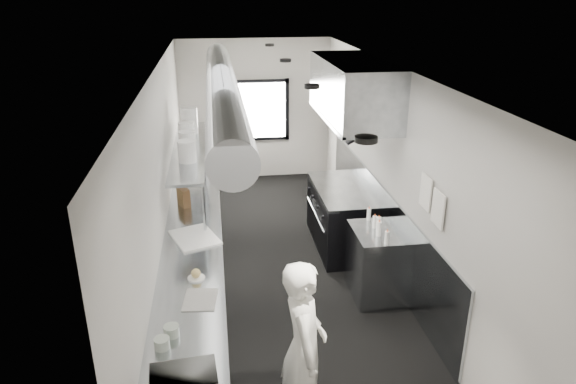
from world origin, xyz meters
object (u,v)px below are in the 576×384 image
object	(u,v)px
small_plate	(196,278)
squeeze_bottle_b	(379,229)
exhaust_hood	(353,90)
deli_tub_b	(162,343)
pass_shelf	(190,150)
squeeze_bottle_e	(369,214)
knife_block	(184,197)
deli_tub_a	(171,331)
plate_stack_c	(187,133)
plate_stack_a	(187,151)
squeeze_bottle_c	(379,224)
plate_stack_d	(189,120)
squeeze_bottle_a	(387,238)
range	(343,217)
line_cook	(304,347)
far_work_table	(200,171)
bottle_station	(378,263)
prep_counter	(195,268)
cutting_board	(195,237)
squeeze_bottle_d	(375,222)

from	to	relation	value
small_plate	squeeze_bottle_b	size ratio (longest dim) A/B	0.97
exhaust_hood	deli_tub_b	xyz separation A→B (m)	(-2.45, -3.30, -1.44)
pass_shelf	squeeze_bottle_e	xyz separation A→B (m)	(2.29, -1.36, -0.55)
knife_block	squeeze_bottle_e	xyz separation A→B (m)	(2.39, -0.82, -0.05)
deli_tub_a	plate_stack_c	distance (m)	3.72
plate_stack_a	plate_stack_c	size ratio (longest dim) A/B	0.87
plate_stack_c	squeeze_bottle_c	distance (m)	3.10
pass_shelf	plate_stack_c	world-z (taller)	plate_stack_c
squeeze_bottle_e	plate_stack_d	bearing A→B (deg)	136.92
plate_stack_c	squeeze_bottle_b	distance (m)	3.15
knife_block	deli_tub_b	bearing A→B (deg)	-115.63
plate_stack_a	squeeze_bottle_a	world-z (taller)	plate_stack_a
deli_tub_a	squeeze_bottle_c	xyz separation A→B (m)	(2.40, 1.75, 0.05)
pass_shelf	squeeze_bottle_b	bearing A→B (deg)	-38.50
deli_tub_b	plate_stack_a	bearing A→B (deg)	86.98
small_plate	knife_block	bearing A→B (deg)	95.91
pass_shelf	knife_block	size ratio (longest dim) A/B	11.70
knife_block	squeeze_bottle_a	xyz separation A→B (m)	(2.41, -1.50, -0.05)
range	line_cook	xyz separation A→B (m)	(-1.19, -3.37, 0.36)
exhaust_hood	squeeze_bottle_b	world-z (taller)	exhaust_hood
plate_stack_a	plate_stack_d	bearing A→B (deg)	90.74
far_work_table	small_plate	size ratio (longest dim) A/B	6.65
bottle_station	prep_counter	bearing A→B (deg)	175.03
line_cook	small_plate	size ratio (longest dim) A/B	9.17
range	bottle_station	distance (m)	1.40
squeeze_bottle_a	squeeze_bottle_e	bearing A→B (deg)	91.61
cutting_board	squeeze_bottle_c	xyz separation A→B (m)	(2.25, -0.13, 0.08)
exhaust_hood	plate_stack_d	bearing A→B (deg)	154.44
deli_tub_a	squeeze_bottle_b	distance (m)	2.88
squeeze_bottle_e	squeeze_bottle_b	bearing A→B (deg)	-91.14
exhaust_hood	squeeze_bottle_e	size ratio (longest dim) A/B	13.44
cutting_board	squeeze_bottle_b	xyz separation A→B (m)	(2.22, -0.25, 0.08)
deli_tub_a	squeeze_bottle_c	world-z (taller)	squeeze_bottle_c
small_plate	cutting_board	size ratio (longest dim) A/B	0.28
small_plate	deli_tub_a	bearing A→B (deg)	-101.69
bottle_station	knife_block	distance (m)	2.77
deli_tub_b	plate_stack_d	xyz separation A→B (m)	(0.14, 4.41, 0.83)
squeeze_bottle_a	plate_stack_a	bearing A→B (deg)	148.84
knife_block	prep_counter	bearing A→B (deg)	-106.14
far_work_table	squeeze_bottle_b	bearing A→B (deg)	-60.83
plate_stack_d	squeeze_bottle_b	size ratio (longest dim) A/B	2.19
range	squeeze_bottle_c	bearing A→B (deg)	-86.47
bottle_station	plate_stack_a	world-z (taller)	plate_stack_a
deli_tub_b	squeeze_bottle_b	size ratio (longest dim) A/B	0.71
squeeze_bottle_a	plate_stack_d	bearing A→B (deg)	129.37
squeeze_bottle_e	deli_tub_b	bearing A→B (deg)	-137.49
deli_tub_a	squeeze_bottle_d	bearing A→B (deg)	37.81
range	deli_tub_b	distance (m)	4.10
far_work_table	deli_tub_b	world-z (taller)	deli_tub_b
exhaust_hood	plate_stack_d	distance (m)	2.63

